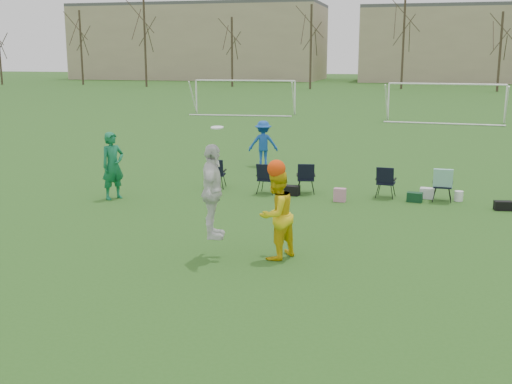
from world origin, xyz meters
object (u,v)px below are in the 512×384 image
(goal_mid, at_px, (446,92))
(fielder_blue, at_px, (263,143))
(fielder_green_near, at_px, (113,166))
(goal_left, at_px, (245,87))
(center_contest, at_px, (247,203))

(goal_mid, bearing_deg, fielder_blue, -107.17)
(fielder_green_near, relative_size, fielder_blue, 1.15)
(fielder_blue, relative_size, goal_left, 0.24)
(center_contest, relative_size, goal_left, 0.38)
(fielder_green_near, relative_size, goal_left, 0.28)
(fielder_blue, bearing_deg, fielder_green_near, 51.33)
(fielder_blue, bearing_deg, goal_mid, -126.26)
(center_contest, distance_m, goal_left, 33.92)
(center_contest, height_order, goal_left, center_contest)
(center_contest, xyz_separation_m, goal_left, (-8.97, 32.70, 0.70))
(fielder_green_near, xyz_separation_m, goal_left, (-3.55, 28.10, 0.91))
(goal_left, height_order, goal_mid, same)
(fielder_green_near, xyz_separation_m, fielder_blue, (2.99, 6.85, -0.13))
(fielder_green_near, distance_m, goal_left, 28.34)
(goal_left, distance_m, goal_mid, 14.14)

